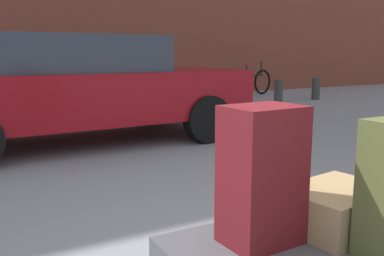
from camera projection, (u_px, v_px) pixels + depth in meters
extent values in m
cube|color=#4C4C51|center=(318.00, 253.00, 1.96)|extent=(1.32, 0.87, 0.10)
cylinder|color=black|center=(335.00, 242.00, 2.46)|extent=(0.24, 0.06, 0.24)
cube|color=#9E7F56|center=(336.00, 208.00, 2.11)|extent=(0.57, 0.46, 0.21)
cube|color=maroon|center=(262.00, 176.00, 1.91)|extent=(0.35, 0.28, 0.63)
cube|color=maroon|center=(83.00, 95.00, 5.68)|extent=(4.34, 1.89, 0.64)
cube|color=#2D333D|center=(62.00, 53.00, 5.46)|extent=(2.44, 1.63, 0.46)
cylinder|color=black|center=(153.00, 106.00, 7.16)|extent=(0.64, 0.23, 0.64)
cylinder|color=black|center=(207.00, 119.00, 5.71)|extent=(0.64, 0.23, 0.64)
torus|color=black|center=(239.00, 84.00, 11.62)|extent=(0.71, 0.23, 0.72)
torus|color=black|center=(262.00, 82.00, 12.31)|extent=(0.71, 0.23, 0.72)
cylinder|color=black|center=(251.00, 76.00, 11.93)|extent=(0.98, 0.28, 0.04)
cylinder|color=black|center=(247.00, 70.00, 11.77)|extent=(0.05, 0.05, 0.30)
cylinder|color=black|center=(261.00, 68.00, 12.19)|extent=(0.05, 0.05, 0.40)
cylinder|color=#383838|center=(163.00, 97.00, 8.89)|extent=(0.21, 0.21, 0.55)
cylinder|color=#383838|center=(219.00, 94.00, 9.55)|extent=(0.21, 0.21, 0.55)
cylinder|color=#383838|center=(278.00, 91.00, 10.38)|extent=(0.21, 0.21, 0.55)
cylinder|color=#383838|center=(316.00, 89.00, 10.97)|extent=(0.21, 0.21, 0.55)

